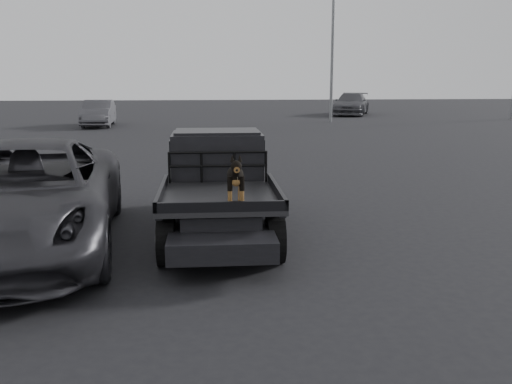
{
  "coord_description": "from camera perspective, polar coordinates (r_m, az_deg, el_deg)",
  "views": [
    {
      "loc": [
        -0.33,
        -7.58,
        2.84
      ],
      "look_at": [
        0.3,
        -0.1,
        1.3
      ],
      "focal_mm": 40.0,
      "sensor_mm": 36.0,
      "label": 1
    }
  ],
  "objects": [
    {
      "name": "distant_car_b",
      "position": [
        42.51,
        9.5,
        8.69
      ],
      "size": [
        4.01,
        5.86,
        1.58
      ],
      "primitive_type": "imported",
      "rotation": [
        0.0,
        0.0,
        -0.37
      ],
      "color": "#494A4F",
      "rests_on": "ground"
    },
    {
      "name": "parked_suv",
      "position": [
        10.06,
        -22.41,
        -0.46
      ],
      "size": [
        3.65,
        6.71,
        1.78
      ],
      "primitive_type": "imported",
      "rotation": [
        0.0,
        0.0,
        0.11
      ],
      "color": "#2F2E33",
      "rests_on": "ground"
    },
    {
      "name": "ground",
      "position": [
        8.1,
        -2.22,
        -8.94
      ],
      "size": [
        120.0,
        120.0,
        0.0
      ],
      "primitive_type": "plane",
      "color": "black",
      "rests_on": "ground"
    },
    {
      "name": "flatbed_ute",
      "position": [
        10.35,
        -3.74,
        -1.72
      ],
      "size": [
        2.0,
        5.4,
        0.92
      ],
      "primitive_type": null,
      "color": "black",
      "rests_on": "ground"
    },
    {
      "name": "headache_rack",
      "position": [
        10.4,
        -3.82,
        2.47
      ],
      "size": [
        1.8,
        0.08,
        0.55
      ],
      "primitive_type": null,
      "color": "black",
      "rests_on": "flatbed_ute"
    },
    {
      "name": "ute_cab",
      "position": [
        11.12,
        -3.91,
        3.92
      ],
      "size": [
        1.72,
        1.3,
        0.88
      ],
      "primitive_type": null,
      "color": "black",
      "rests_on": "flatbed_ute"
    },
    {
      "name": "floodlight_mid",
      "position": [
        35.72,
        7.77,
        18.26
      ],
      "size": [
        1.08,
        0.28,
        12.89
      ],
      "color": "slate",
      "rests_on": "ground"
    },
    {
      "name": "dog",
      "position": [
        8.66,
        -2.08,
        1.27
      ],
      "size": [
        0.32,
        0.6,
        0.74
      ],
      "primitive_type": null,
      "color": "black",
      "rests_on": "flatbed_ute"
    },
    {
      "name": "distant_car_a",
      "position": [
        33.71,
        -15.49,
        7.6
      ],
      "size": [
        1.82,
        4.52,
        1.46
      ],
      "primitive_type": "imported",
      "rotation": [
        0.0,
        0.0,
        0.06
      ],
      "color": "#46464B",
      "rests_on": "ground"
    }
  ]
}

